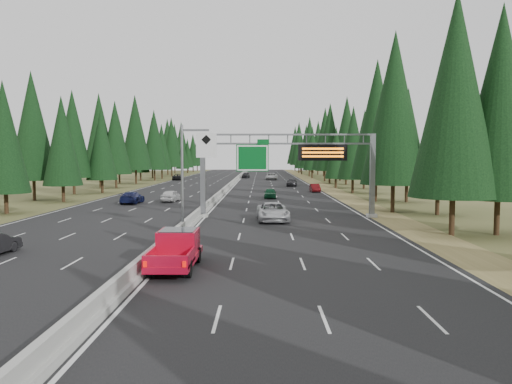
% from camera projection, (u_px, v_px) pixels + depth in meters
% --- Properties ---
extents(road, '(32.00, 260.00, 0.08)m').
position_uv_depth(road, '(229.00, 188.00, 91.82)').
color(road, black).
rests_on(road, ground).
extents(shoulder_right, '(3.60, 260.00, 0.06)m').
position_uv_depth(shoulder_right, '(326.00, 188.00, 91.64)').
color(shoulder_right, olive).
rests_on(shoulder_right, ground).
extents(shoulder_left, '(3.60, 260.00, 0.06)m').
position_uv_depth(shoulder_left, '(133.00, 188.00, 91.99)').
color(shoulder_left, '#454A22').
rests_on(shoulder_left, ground).
extents(median_barrier, '(0.70, 260.00, 0.85)m').
position_uv_depth(median_barrier, '(229.00, 186.00, 91.79)').
color(median_barrier, gray).
rests_on(median_barrier, road).
extents(sign_gantry, '(16.75, 0.98, 7.80)m').
position_uv_depth(sign_gantry, '(294.00, 162.00, 46.36)').
color(sign_gantry, slate).
rests_on(sign_gantry, road).
extents(hov_sign_pole, '(2.80, 0.50, 8.00)m').
position_uv_depth(hov_sign_pole, '(190.00, 171.00, 36.59)').
color(hov_sign_pole, slate).
rests_on(hov_sign_pole, road).
extents(tree_row_right, '(11.99, 242.94, 18.98)m').
position_uv_depth(tree_row_right, '(355.00, 134.00, 85.08)').
color(tree_row_right, black).
rests_on(tree_row_right, ground).
extents(tree_row_left, '(11.53, 243.79, 18.98)m').
position_uv_depth(tree_row_left, '(99.00, 137.00, 86.22)').
color(tree_row_left, black).
rests_on(tree_row_left, ground).
extents(silver_minivan, '(2.98, 5.95, 1.62)m').
position_uv_depth(silver_minivan, '(273.00, 212.00, 44.03)').
color(silver_minivan, '#B4B4B9').
rests_on(silver_minivan, road).
extents(red_pickup, '(2.06, 5.78, 1.88)m').
position_uv_depth(red_pickup, '(177.00, 247.00, 25.50)').
color(red_pickup, black).
rests_on(red_pickup, road).
extents(car_ahead_green, '(1.75, 4.12, 1.39)m').
position_uv_depth(car_ahead_green, '(270.00, 193.00, 68.28)').
color(car_ahead_green, '#114E2B').
rests_on(car_ahead_green, road).
extents(car_ahead_dkred, '(1.51, 4.01, 1.31)m').
position_uv_depth(car_ahead_dkred, '(315.00, 188.00, 80.16)').
color(car_ahead_dkred, '#530B0F').
rests_on(car_ahead_dkred, road).
extents(car_ahead_dkgrey, '(2.42, 5.05, 1.42)m').
position_uv_depth(car_ahead_dkgrey, '(292.00, 183.00, 95.92)').
color(car_ahead_dkgrey, black).
rests_on(car_ahead_dkgrey, road).
extents(car_ahead_white, '(3.11, 6.06, 1.64)m').
position_uv_depth(car_ahead_white, '(272.00, 176.00, 122.95)').
color(car_ahead_white, silver).
rests_on(car_ahead_white, road).
extents(car_ahead_far, '(2.28, 4.77, 1.57)m').
position_uv_depth(car_ahead_far, '(246.00, 175.00, 133.92)').
color(car_ahead_far, black).
rests_on(car_ahead_far, road).
extents(car_onc_blue, '(2.21, 5.02, 1.43)m').
position_uv_depth(car_onc_blue, '(132.00, 198.00, 60.50)').
color(car_onc_blue, '#151B4C').
rests_on(car_onc_blue, road).
extents(car_onc_white, '(2.18, 4.52, 1.49)m').
position_uv_depth(car_onc_white, '(171.00, 196.00, 62.97)').
color(car_onc_white, silver).
rests_on(car_onc_white, road).
extents(car_onc_far, '(2.90, 5.52, 1.48)m').
position_uv_depth(car_onc_far, '(178.00, 177.00, 121.68)').
color(car_onc_far, black).
rests_on(car_onc_far, road).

